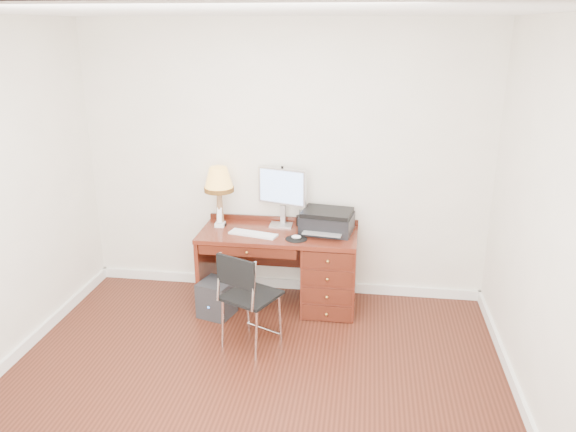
% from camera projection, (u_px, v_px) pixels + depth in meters
% --- Properties ---
extents(ground, '(4.00, 4.00, 0.00)m').
position_uv_depth(ground, '(250.00, 388.00, 4.28)').
color(ground, '#36140C').
rests_on(ground, ground).
extents(room_shell, '(4.00, 4.00, 4.00)m').
position_uv_depth(room_shell, '(265.00, 339.00, 4.86)').
color(room_shell, white).
rests_on(room_shell, ground).
extents(desk, '(1.50, 0.67, 0.75)m').
position_uv_depth(desk, '(312.00, 266.00, 5.42)').
color(desk, '#5D2013').
rests_on(desk, ground).
extents(monitor, '(0.49, 0.23, 0.57)m').
position_uv_depth(monitor, '(281.00, 190.00, 5.44)').
color(monitor, silver).
rests_on(monitor, desk).
extents(keyboard, '(0.48, 0.24, 0.02)m').
position_uv_depth(keyboard, '(253.00, 234.00, 5.28)').
color(keyboard, white).
rests_on(keyboard, desk).
extents(mouse_pad, '(0.20, 0.20, 0.04)m').
position_uv_depth(mouse_pad, '(296.00, 238.00, 5.17)').
color(mouse_pad, black).
rests_on(mouse_pad, desk).
extents(printer, '(0.52, 0.43, 0.21)m').
position_uv_depth(printer, '(327.00, 221.00, 5.34)').
color(printer, black).
rests_on(printer, desk).
extents(leg_lamp, '(0.29, 0.29, 0.59)m').
position_uv_depth(leg_lamp, '(219.00, 183.00, 5.39)').
color(leg_lamp, black).
rests_on(leg_lamp, desk).
extents(phone, '(0.09, 0.09, 0.19)m').
position_uv_depth(phone, '(220.00, 221.00, 5.49)').
color(phone, white).
rests_on(phone, desk).
extents(pen_cup, '(0.08, 0.08, 0.10)m').
position_uv_depth(pen_cup, '(300.00, 221.00, 5.51)').
color(pen_cup, black).
rests_on(pen_cup, desk).
extents(chair, '(0.55, 0.56, 0.88)m').
position_uv_depth(chair, '(249.00, 292.00, 4.64)').
color(chair, black).
rests_on(chair, ground).
extents(equipment_box, '(0.36, 0.36, 0.34)m').
position_uv_depth(equipment_box, '(217.00, 298.00, 5.31)').
color(equipment_box, black).
rests_on(equipment_box, ground).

